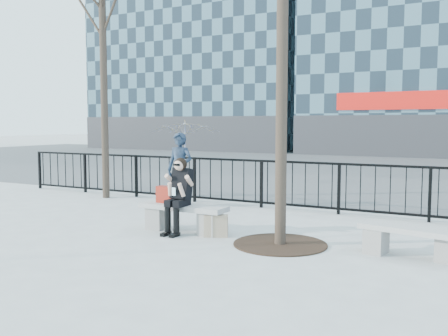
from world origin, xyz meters
The scene contains 13 objects.
ground centered at (0.00, 0.00, 0.00)m, with size 120.00×120.00×0.00m, color #9E9D99.
street_surface centered at (0.00, 15.00, 0.00)m, with size 60.00×23.00×0.01m, color #474747.
railing centered at (0.00, 3.00, 0.55)m, with size 14.00×0.06×1.10m.
building_left centered at (-15.00, 27.00, 11.30)m, with size 16.20×10.20×22.60m.
tree_left centered at (-4.00, 2.50, 4.86)m, with size 2.80×2.80×6.50m.
tree_grate centered at (1.90, -0.10, 0.01)m, with size 1.50×1.50×0.02m, color black.
bench_main centered at (0.00, 0.00, 0.30)m, with size 1.65×0.46×0.49m.
bench_second centered at (3.85, 0.11, 0.27)m, with size 1.49×0.41×0.44m.
seated_woman centered at (0.00, -0.16, 0.67)m, with size 0.50×0.64×1.34m.
handbag centered at (-0.37, 0.02, 0.64)m, with size 0.37×0.17×0.30m, color maroon.
shopping_bag centered at (0.72, -0.09, 0.19)m, with size 0.40×0.15×0.38m, color tan.
standing_man centered at (-1.54, 2.25, 0.86)m, with size 0.63×0.41×1.73m, color black.
vendor_umbrella centered at (-3.72, 5.87, 1.02)m, with size 2.23×2.28×2.05m, color gold.
Camera 1 is at (4.80, -7.43, 1.94)m, focal length 40.00 mm.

